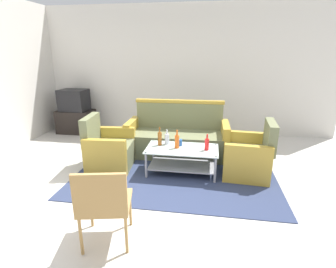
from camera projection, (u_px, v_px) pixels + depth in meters
The scene contains 15 objects.
ground_plane at pixel (163, 198), 3.47m from camera, with size 14.00×14.00×0.00m, color beige.
wall_back at pixel (187, 71), 5.92m from camera, with size 6.52×0.12×2.80m.
rug at pixel (176, 171), 4.22m from camera, with size 3.04×2.25×0.01m, color #2D3856.
couch at pixel (178, 138), 4.83m from camera, with size 1.81×0.77×0.96m.
armchair_left at pixel (109, 151), 4.30m from camera, with size 0.75×0.81×0.85m.
armchair_right at pixel (249, 157), 4.04m from camera, with size 0.75×0.81×0.85m.
coffee_table at pixel (182, 157), 4.10m from camera, with size 1.10×0.60×0.40m.
bottle_clear at pixel (167, 139), 4.20m from camera, with size 0.07×0.07×0.24m.
bottle_red at pixel (207, 144), 3.96m from camera, with size 0.06×0.06×0.25m.
bottle_orange at pixel (177, 141), 4.04m from camera, with size 0.07×0.07×0.29m.
bottle_brown at pixel (160, 138), 4.16m from camera, with size 0.06×0.06×0.30m.
cup at pixel (180, 143), 4.16m from camera, with size 0.08×0.08×0.10m, color #2659A5.
tv_stand at pixel (76, 121), 6.16m from camera, with size 0.80×0.50×0.52m, color black.
television at pixel (74, 100), 6.01m from camera, with size 0.62×0.48×0.48m.
wicker_chair at pixel (104, 201), 2.48m from camera, with size 0.57×0.57×0.84m.
Camera 1 is at (0.54, -3.00, 1.85)m, focal length 28.29 mm.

